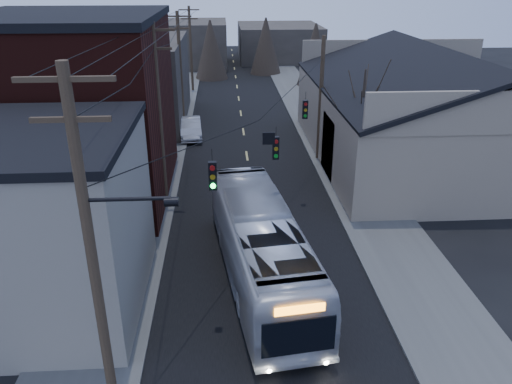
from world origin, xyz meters
The scene contains 13 objects.
road_surface centered at (0.00, 30.00, 0.01)m, with size 9.00×110.00×0.02m, color black.
sidewalk_left centered at (-6.50, 30.00, 0.06)m, with size 4.00×110.00×0.12m, color #474744.
sidewalk_right centered at (6.50, 30.00, 0.06)m, with size 4.00×110.00×0.12m, color #474744.
building_clapboard centered at (-9.00, 9.00, 3.50)m, with size 8.00×8.00×7.00m, color gray.
building_brick centered at (-10.00, 20.00, 5.00)m, with size 10.00×12.00×10.00m, color black.
building_left_far centered at (-9.50, 36.00, 3.50)m, with size 9.00×14.00×7.00m, color #35302A.
warehouse centered at (13.00, 25.00, 2.70)m, with size 16.16×20.60×7.73m.
building_far_left centered at (-6.00, 65.00, 3.00)m, with size 10.00×12.00×6.00m, color #35302A.
building_far_right centered at (7.00, 70.00, 2.50)m, with size 12.00×14.00×5.00m, color #35302A.
bare_tree centered at (6.50, 20.00, 3.60)m, with size 0.40×0.40×7.20m, color black.
utility_lines centered at (-3.11, 24.14, 4.95)m, with size 11.24×45.28×10.50m.
bus centered at (-0.16, 10.10, 1.66)m, with size 2.79×11.92×3.32m, color #B5B9C2.
parked_car centered at (-4.30, 30.80, 0.77)m, with size 1.63×4.68×1.54m, color #A0A2A7.
Camera 1 is at (-1.56, -8.13, 12.22)m, focal length 35.00 mm.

